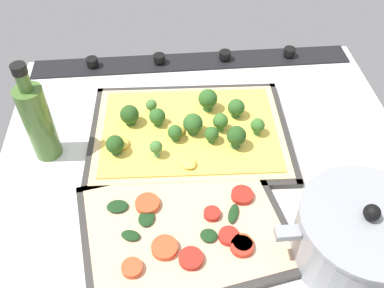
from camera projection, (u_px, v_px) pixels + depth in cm
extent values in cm
cube|color=silver|center=(207.00, 167.00, 80.41)|extent=(79.68, 71.34, 3.00)
cube|color=black|center=(192.00, 61.00, 101.04)|extent=(76.49, 7.00, 0.80)
cylinder|color=black|center=(289.00, 52.00, 101.53)|extent=(2.80, 2.80, 1.80)
cylinder|color=black|center=(225.00, 55.00, 100.57)|extent=(2.80, 2.80, 1.80)
cylinder|color=black|center=(159.00, 58.00, 99.62)|extent=(2.80, 2.80, 1.80)
cylinder|color=black|center=(92.00, 62.00, 98.66)|extent=(2.80, 2.80, 1.80)
cube|color=#33302D|center=(189.00, 135.00, 83.97)|extent=(40.87, 30.38, 0.50)
cube|color=#33302D|center=(187.00, 90.00, 93.12)|extent=(39.71, 2.88, 1.30)
cube|color=#33302D|center=(193.00, 188.00, 74.23)|extent=(39.71, 2.88, 1.30)
cube|color=#33302D|center=(284.00, 130.00, 84.27)|extent=(2.41, 28.75, 1.30)
cube|color=#33302D|center=(93.00, 136.00, 83.08)|extent=(2.41, 28.75, 1.30)
cube|color=#D3B77F|center=(189.00, 132.00, 83.42)|extent=(38.37, 27.88, 1.00)
cube|color=#EDC64C|center=(189.00, 129.00, 82.91)|extent=(35.28, 25.12, 0.40)
cone|color=#68AD54|center=(152.00, 110.00, 85.77)|extent=(1.27, 1.27, 1.10)
sphere|color=#427533|center=(151.00, 105.00, 84.74)|extent=(2.30, 2.30, 2.30)
cone|color=#4D8B3F|center=(193.00, 130.00, 81.80)|extent=(2.13, 2.13, 0.93)
sphere|color=#2D5B23|center=(193.00, 123.00, 80.41)|extent=(3.88, 3.88, 3.88)
cone|color=#4D8B3F|center=(158.00, 122.00, 83.43)|extent=(1.80, 1.80, 0.82)
sphere|color=#2D5B23|center=(157.00, 116.00, 82.24)|extent=(3.27, 3.27, 3.27)
cone|color=#4D8B3F|center=(211.00, 139.00, 80.15)|extent=(1.55, 1.55, 0.87)
sphere|color=#2D5B23|center=(212.00, 134.00, 79.07)|extent=(2.82, 2.82, 2.82)
cone|color=#427635|center=(116.00, 151.00, 78.07)|extent=(1.89, 1.89, 0.93)
sphere|color=#264C1C|center=(115.00, 144.00, 76.80)|extent=(3.43, 3.43, 3.43)
cone|color=#427635|center=(236.00, 143.00, 79.06)|extent=(2.03, 2.03, 1.40)
sphere|color=#264C1C|center=(236.00, 136.00, 77.54)|extent=(3.69, 3.69, 3.69)
cone|color=#4D8B3F|center=(236.00, 114.00, 85.06)|extent=(1.91, 1.91, 0.95)
sphere|color=#2D5B23|center=(236.00, 107.00, 83.77)|extent=(3.47, 3.47, 3.47)
cone|color=#5B9F46|center=(257.00, 131.00, 81.51)|extent=(1.53, 1.53, 1.12)
sphere|color=#386B28|center=(258.00, 125.00, 80.35)|extent=(2.79, 2.79, 2.79)
cone|color=#427635|center=(130.00, 121.00, 83.56)|extent=(2.07, 2.07, 0.94)
sphere|color=#264C1C|center=(129.00, 114.00, 82.20)|extent=(3.76, 3.76, 3.76)
cone|color=#4D8B3F|center=(175.00, 138.00, 80.44)|extent=(1.55, 1.55, 0.88)
sphere|color=#2D5B23|center=(175.00, 132.00, 79.35)|extent=(2.81, 2.81, 2.81)
cone|color=#5B9F46|center=(220.00, 127.00, 82.22)|extent=(1.68, 1.68, 1.15)
sphere|color=#386B28|center=(220.00, 121.00, 80.97)|extent=(3.06, 3.06, 3.06)
cone|color=#4D8B3F|center=(208.00, 106.00, 86.39)|extent=(2.17, 2.17, 1.32)
sphere|color=#2D5B23|center=(208.00, 99.00, 84.84)|extent=(3.94, 3.94, 3.94)
cone|color=#68AD54|center=(156.00, 153.00, 77.42)|extent=(1.33, 1.33, 1.36)
sphere|color=#427533|center=(156.00, 147.00, 76.27)|extent=(2.41, 2.41, 2.41)
ellipsoid|color=#EDC64C|center=(189.00, 163.00, 75.96)|extent=(3.89, 4.06, 1.10)
ellipsoid|color=#EDC64C|center=(176.00, 129.00, 81.85)|extent=(4.66, 4.81, 1.33)
ellipsoid|color=#EDC64C|center=(119.00, 142.00, 79.32)|extent=(5.40, 5.33, 1.47)
cube|color=#33302D|center=(185.00, 230.00, 68.72)|extent=(37.18, 31.06, 0.50)
cube|color=#33302D|center=(168.00, 173.00, 76.49)|extent=(32.82, 7.11, 1.30)
cube|color=#33302D|center=(274.00, 207.00, 71.33)|extent=(5.75, 25.34, 1.30)
cube|color=#33302D|center=(87.00, 252.00, 65.53)|extent=(5.75, 25.34, 1.30)
cube|color=#D2A984|center=(185.00, 228.00, 68.21)|extent=(34.39, 28.27, 0.90)
cylinder|color=#B22319|center=(212.00, 214.00, 68.93)|extent=(2.79, 2.79, 1.00)
cylinder|color=#B22319|center=(191.00, 258.00, 63.36)|extent=(3.78, 3.78, 1.00)
cylinder|color=#B22319|center=(242.00, 195.00, 71.55)|extent=(3.80, 3.80, 1.00)
cylinder|color=red|center=(242.00, 247.00, 64.76)|extent=(3.59, 3.59, 1.00)
cylinder|color=#B22319|center=(229.00, 236.00, 66.04)|extent=(3.30, 3.30, 1.00)
cylinder|color=#D14723|center=(243.00, 243.00, 65.14)|extent=(3.15, 3.15, 1.00)
cylinder|color=#D14723|center=(132.00, 268.00, 62.30)|extent=(3.22, 3.22, 1.00)
cylinder|color=#D14723|center=(147.00, 204.00, 70.31)|extent=(4.15, 4.15, 1.00)
cylinder|color=#D14723|center=(165.00, 248.00, 64.62)|extent=(4.19, 4.19, 1.00)
ellipsoid|color=#193819|center=(131.00, 235.00, 66.23)|extent=(3.60, 2.85, 0.60)
ellipsoid|color=#193819|center=(233.00, 213.00, 69.09)|extent=(2.89, 4.30, 0.60)
ellipsoid|color=#193819|center=(117.00, 206.00, 70.07)|extent=(3.73, 2.82, 0.60)
ellipsoid|color=#193819|center=(147.00, 218.00, 68.44)|extent=(3.38, 3.79, 0.60)
ellipsoid|color=#193819|center=(209.00, 235.00, 66.22)|extent=(3.41, 3.25, 0.60)
cylinder|color=gray|center=(358.00, 238.00, 62.61)|extent=(19.14, 19.14, 9.46)
cylinder|color=gray|center=(368.00, 219.00, 58.88)|extent=(19.52, 19.52, 0.80)
sphere|color=black|center=(372.00, 213.00, 57.72)|extent=(2.40, 2.40, 2.40)
cube|color=gray|center=(287.00, 233.00, 59.73)|extent=(3.60, 2.00, 1.20)
cylinder|color=#476B2D|center=(39.00, 123.00, 75.35)|extent=(5.14, 5.14, 15.55)
cylinder|color=#476B2D|center=(23.00, 82.00, 68.42)|extent=(2.31, 2.31, 3.50)
cylinder|color=black|center=(19.00, 69.00, 66.57)|extent=(2.57, 2.57, 1.60)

